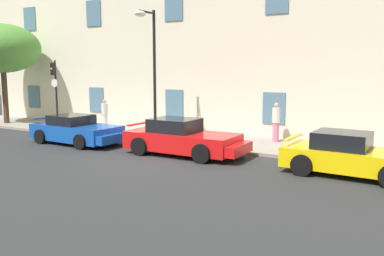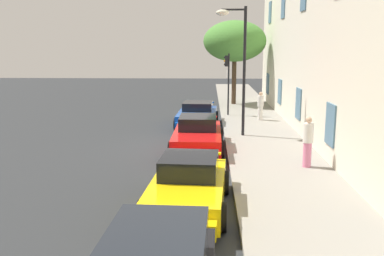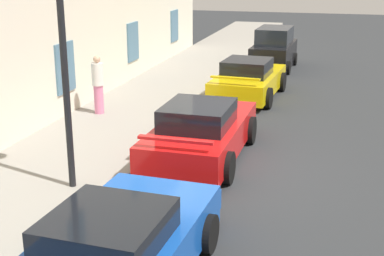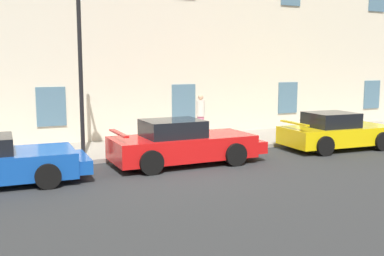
{
  "view_description": "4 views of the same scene",
  "coord_description": "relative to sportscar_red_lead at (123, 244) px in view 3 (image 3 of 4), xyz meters",
  "views": [
    {
      "loc": [
        8.79,
        -13.16,
        3.41
      ],
      "look_at": [
        0.51,
        1.58,
        0.98
      ],
      "focal_mm": 37.92,
      "sensor_mm": 36.0,
      "label": 1
    },
    {
      "loc": [
        17.94,
        1.15,
        4.37
      ],
      "look_at": [
        2.4,
        0.52,
        1.36
      ],
      "focal_mm": 39.89,
      "sensor_mm": 36.0,
      "label": 2
    },
    {
      "loc": [
        -11.73,
        -2.45,
        4.71
      ],
      "look_at": [
        -0.63,
        0.6,
        1.13
      ],
      "focal_mm": 50.8,
      "sensor_mm": 36.0,
      "label": 3
    },
    {
      "loc": [
        -5.4,
        -12.5,
        3.19
      ],
      "look_at": [
        0.77,
        0.43,
        1.19
      ],
      "focal_mm": 42.64,
      "sensor_mm": 36.0,
      "label": 4
    }
  ],
  "objects": [
    {
      "name": "sportscar_red_lead",
      "position": [
        0.0,
        0.0,
        0.0
      ],
      "size": [
        4.72,
        2.37,
        1.31
      ],
      "color": "#144CB2",
      "rests_on": "ground"
    },
    {
      "name": "hatchback_parked",
      "position": [
        17.5,
        -0.09,
        0.23
      ],
      "size": [
        3.8,
        1.89,
        1.84
      ],
      "color": "black",
      "rests_on": "ground"
    },
    {
      "name": "sidewalk",
      "position": [
        4.94,
        3.2,
        -0.52
      ],
      "size": [
        60.0,
        3.62,
        0.14
      ],
      "primitive_type": "cube",
      "color": "gray",
      "rests_on": "ground"
    },
    {
      "name": "pedestrian_strolling",
      "position": [
        8.12,
        4.13,
        0.48
      ],
      "size": [
        0.5,
        0.5,
        1.8
      ],
      "color": "pink",
      "rests_on": "sidewalk"
    },
    {
      "name": "ground_plane",
      "position": [
        4.94,
        -0.51,
        -0.59
      ],
      "size": [
        80.0,
        80.0,
        0.0
      ],
      "primitive_type": "plane",
      "color": "#2B2D30"
    },
    {
      "name": "sportscar_yellow_flank",
      "position": [
        5.64,
        0.17,
        0.06
      ],
      "size": [
        5.0,
        2.19,
        1.46
      ],
      "color": "red",
      "rests_on": "ground"
    },
    {
      "name": "sportscar_white_middle",
      "position": [
        12.06,
        0.09,
        0.03
      ],
      "size": [
        4.73,
        2.35,
        1.41
      ],
      "color": "yellow",
      "rests_on": "ground"
    }
  ]
}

